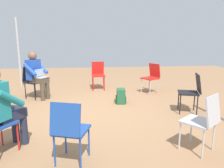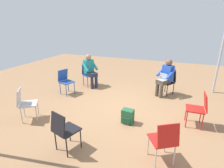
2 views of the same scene
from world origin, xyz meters
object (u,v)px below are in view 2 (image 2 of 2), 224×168
object	(u,v)px
chair_southeast	(168,80)
chair_southwest	(164,140)
chair_northeast	(88,73)
person_in_teal	(90,69)
person_with_laptop	(166,76)
chair_north	(65,80)
chair_south	(199,107)
chair_northwest	(25,102)
chair_west	(64,129)
backpack_near_laptop_user	(128,117)

from	to	relation	value
chair_southeast	chair_southwest	bearing A→B (deg)	126.59
chair_northeast	person_in_teal	xyz separation A→B (m)	(-0.09, -0.14, 0.20)
chair_southwest	chair_southeast	bearing A→B (deg)	61.15
chair_southwest	person_with_laptop	distance (m)	3.19
chair_north	chair_south	distance (m)	4.16
chair_south	chair_northwest	bearing A→B (deg)	105.61
person_in_teal	chair_west	bearing A→B (deg)	51.78
backpack_near_laptop_user	chair_west	bearing A→B (deg)	149.37
chair_north	chair_south	size ratio (longest dim) A/B	1.00
chair_south	chair_southwest	bearing A→B (deg)	155.32
chair_southeast	chair_southwest	size ratio (longest dim) A/B	1.00
chair_west	person_with_laptop	bearing A→B (deg)	83.98
chair_southeast	chair_northeast	xyz separation A→B (m)	(-0.20, 2.98, 0.00)
chair_west	chair_southwest	xyz separation A→B (m)	(0.36, -1.78, 0.00)
chair_northwest	chair_north	world-z (taller)	same
chair_south	person_with_laptop	bearing A→B (deg)	27.28
person_with_laptop	person_in_teal	size ratio (longest dim) A/B	1.00
chair_west	backpack_near_laptop_user	bearing A→B (deg)	76.18
backpack_near_laptop_user	person_in_teal	bearing A→B (deg)	46.48
chair_southwest	chair_northeast	xyz separation A→B (m)	(3.11, 3.18, 0.00)
chair_southwest	backpack_near_laptop_user	world-z (taller)	chair_southwest
chair_northwest	person_with_laptop	world-z (taller)	person_with_laptop
chair_north	person_with_laptop	distance (m)	3.39
chair_northwest	chair_north	size ratio (longest dim) A/B	1.00
chair_southeast	backpack_near_laptop_user	world-z (taller)	chair_southeast
chair_west	chair_northeast	size ratio (longest dim) A/B	1.00
person_in_teal	person_with_laptop	bearing A→B (deg)	124.47
chair_northwest	chair_west	size ratio (longest dim) A/B	1.00
chair_northeast	chair_southeast	bearing A→B (deg)	125.28
person_in_teal	chair_northeast	bearing A→B (deg)	-90.00
chair_north	person_in_teal	distance (m)	1.08
chair_north	chair_west	bearing A→B (deg)	52.91
chair_southeast	person_in_teal	bearing A→B (deg)	39.02
chair_west	chair_northeast	world-z (taller)	same
chair_northwest	chair_southeast	bearing A→B (deg)	96.59
chair_northeast	chair_west	bearing A→B (deg)	53.36
chair_north	chair_south	world-z (taller)	same
chair_west	chair_north	bearing A→B (deg)	141.93
chair_southwest	chair_west	bearing A→B (deg)	159.36
chair_southwest	chair_south	world-z (taller)	same
chair_west	person_with_laptop	size ratio (longest dim) A/B	0.69
chair_northeast	person_in_teal	size ratio (longest dim) A/B	0.69
chair_west	backpack_near_laptop_user	world-z (taller)	chair_west
chair_south	person_in_teal	distance (m)	3.97
chair_southwest	person_with_laptop	world-z (taller)	person_with_laptop
chair_northwest	backpack_near_laptop_user	size ratio (longest dim) A/B	2.36
chair_south	chair_northeast	size ratio (longest dim) A/B	1.00
chair_north	backpack_near_laptop_user	xyz separation A→B (m)	(-1.03, -2.54, -0.34)
chair_southeast	chair_northeast	bearing A→B (deg)	37.09
chair_southwest	chair_south	size ratio (longest dim) A/B	1.00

